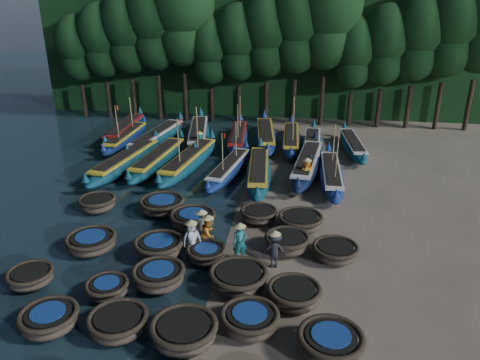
# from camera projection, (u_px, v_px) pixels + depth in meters

# --- Properties ---
(ground) EXTENTS (120.00, 120.00, 0.00)m
(ground) POSITION_uv_depth(u_px,v_px,m) (227.00, 240.00, 21.54)
(ground) COLOR #816F5E
(ground) RESTS_ON ground
(foliage_wall) EXTENTS (40.00, 3.00, 10.00)m
(foliage_wall) POSITION_uv_depth(u_px,v_px,m) (269.00, 57.00, 41.09)
(foliage_wall) COLOR black
(foliage_wall) RESTS_ON ground
(coracle_5) EXTENTS (2.44, 2.44, 0.74)m
(coracle_5) POSITION_uv_depth(u_px,v_px,m) (49.00, 319.00, 15.80)
(coracle_5) COLOR #4E3F31
(coracle_5) RESTS_ON ground
(coracle_6) EXTENTS (2.36, 2.36, 0.74)m
(coracle_6) POSITION_uv_depth(u_px,v_px,m) (118.00, 323.00, 15.64)
(coracle_6) COLOR #4E3F31
(coracle_6) RESTS_ON ground
(coracle_7) EXTENTS (2.70, 2.70, 0.84)m
(coracle_7) POSITION_uv_depth(u_px,v_px,m) (184.00, 332.00, 15.14)
(coracle_7) COLOR #4E3F31
(coracle_7) RESTS_ON ground
(coracle_8) EXTENTS (2.18, 2.18, 0.75)m
(coracle_8) POSITION_uv_depth(u_px,v_px,m) (250.00, 320.00, 15.75)
(coracle_8) COLOR #4E3F31
(coracle_8) RESTS_ON ground
(coracle_9) EXTENTS (2.36, 2.36, 0.84)m
(coracle_9) POSITION_uv_depth(u_px,v_px,m) (330.00, 343.00, 14.65)
(coracle_9) COLOR #4E3F31
(coracle_9) RESTS_ON ground
(coracle_10) EXTENTS (1.81, 1.81, 0.67)m
(coracle_10) POSITION_uv_depth(u_px,v_px,m) (31.00, 277.00, 18.16)
(coracle_10) COLOR #4E3F31
(coracle_10) RESTS_ON ground
(coracle_11) EXTENTS (1.68, 1.68, 0.66)m
(coracle_11) POSITION_uv_depth(u_px,v_px,m) (107.00, 288.00, 17.49)
(coracle_11) COLOR #4E3F31
(coracle_11) RESTS_ON ground
(coracle_12) EXTENTS (2.36, 2.36, 0.81)m
(coracle_12) POSITION_uv_depth(u_px,v_px,m) (159.00, 276.00, 18.06)
(coracle_12) COLOR #4E3F31
(coracle_12) RESTS_ON ground
(coracle_13) EXTENTS (2.62, 2.62, 0.82)m
(coracle_13) POSITION_uv_depth(u_px,v_px,m) (239.00, 278.00, 17.94)
(coracle_13) COLOR #4E3F31
(coracle_13) RESTS_ON ground
(coracle_14) EXTENTS (2.03, 2.03, 0.79)m
(coracle_14) POSITION_uv_depth(u_px,v_px,m) (294.00, 294.00, 17.03)
(coracle_14) COLOR #4E3F31
(coracle_14) RESTS_ON ground
(coracle_15) EXTENTS (2.32, 2.32, 0.75)m
(coracle_15) POSITION_uv_depth(u_px,v_px,m) (91.00, 242.00, 20.53)
(coracle_15) COLOR #4E3F31
(coracle_15) RESTS_ON ground
(coracle_16) EXTENTS (2.40, 2.40, 0.80)m
(coracle_16) POSITION_uv_depth(u_px,v_px,m) (159.00, 247.00, 20.08)
(coracle_16) COLOR #4E3F31
(coracle_16) RESTS_ON ground
(coracle_17) EXTENTS (1.71, 1.71, 0.67)m
(coracle_17) POSITION_uv_depth(u_px,v_px,m) (206.00, 253.00, 19.73)
(coracle_17) COLOR #4E3F31
(coracle_17) RESTS_ON ground
(coracle_18) EXTENTS (2.32, 2.32, 0.80)m
(coracle_18) POSITION_uv_depth(u_px,v_px,m) (287.00, 242.00, 20.44)
(coracle_18) COLOR #4E3F31
(coracle_18) RESTS_ON ground
(coracle_19) EXTENTS (2.24, 2.24, 0.67)m
(coracle_19) POSITION_uv_depth(u_px,v_px,m) (335.00, 251.00, 19.92)
(coracle_19) COLOR #4E3F31
(coracle_19) RESTS_ON ground
(coracle_20) EXTENTS (2.12, 2.12, 0.76)m
(coracle_20) POSITION_uv_depth(u_px,v_px,m) (97.00, 203.00, 24.17)
(coracle_20) COLOR #4E3F31
(coracle_20) RESTS_ON ground
(coracle_21) EXTENTS (2.81, 2.81, 0.77)m
(coracle_21) POSITION_uv_depth(u_px,v_px,m) (162.00, 205.00, 23.97)
(coracle_21) COLOR #4E3F31
(coracle_21) RESTS_ON ground
(coracle_22) EXTENTS (2.24, 2.24, 0.80)m
(coracle_22) POSITION_uv_depth(u_px,v_px,m) (193.00, 219.00, 22.45)
(coracle_22) COLOR #4E3F31
(coracle_22) RESTS_ON ground
(coracle_23) EXTENTS (2.17, 2.17, 0.68)m
(coracle_23) POSITION_uv_depth(u_px,v_px,m) (259.00, 214.00, 23.07)
(coracle_23) COLOR #4E3F31
(coracle_23) RESTS_ON ground
(coracle_24) EXTENTS (2.19, 2.19, 0.77)m
(coracle_24) POSITION_uv_depth(u_px,v_px,m) (300.00, 221.00, 22.32)
(coracle_24) COLOR #4E3F31
(coracle_24) RESTS_ON ground
(long_boat_2) EXTENTS (2.99, 8.71, 1.55)m
(long_boat_2) POSITION_uv_depth(u_px,v_px,m) (126.00, 161.00, 29.40)
(long_boat_2) COLOR #0E3F51
(long_boat_2) RESTS_ON ground
(long_boat_3) EXTENTS (2.48, 8.39, 1.49)m
(long_boat_3) POSITION_uv_depth(u_px,v_px,m) (158.00, 159.00, 29.85)
(long_boat_3) COLOR #0E3F51
(long_boat_3) RESTS_ON ground
(long_boat_4) EXTENTS (2.93, 8.82, 3.79)m
(long_boat_4) POSITION_uv_depth(u_px,v_px,m) (189.00, 161.00, 29.43)
(long_boat_4) COLOR #0E3F51
(long_boat_4) RESTS_ON ground
(long_boat_5) EXTENTS (2.56, 7.43, 3.20)m
(long_boat_5) POSITION_uv_depth(u_px,v_px,m) (229.00, 169.00, 28.47)
(long_boat_5) COLOR navy
(long_boat_5) RESTS_ON ground
(long_boat_6) EXTENTS (2.06, 8.41, 1.48)m
(long_boat_6) POSITION_uv_depth(u_px,v_px,m) (259.00, 171.00, 27.90)
(long_boat_6) COLOR #0E3F51
(long_boat_6) RESTS_ON ground
(long_boat_7) EXTENTS (2.62, 8.83, 1.57)m
(long_boat_7) POSITION_uv_depth(u_px,v_px,m) (307.00, 164.00, 28.90)
(long_boat_7) COLOR black
(long_boat_7) RESTS_ON ground
(long_boat_8) EXTENTS (1.48, 7.88, 3.35)m
(long_boat_8) POSITION_uv_depth(u_px,v_px,m) (331.00, 175.00, 27.47)
(long_boat_8) COLOR navy
(long_boat_8) RESTS_ON ground
(long_boat_9) EXTENTS (1.73, 8.46, 1.49)m
(long_boat_9) POSITION_uv_depth(u_px,v_px,m) (125.00, 130.00, 35.82)
(long_boat_9) COLOR #0E3F51
(long_boat_9) RESTS_ON ground
(long_boat_10) EXTENTS (1.67, 7.72, 3.28)m
(long_boat_10) POSITION_uv_depth(u_px,v_px,m) (126.00, 138.00, 34.13)
(long_boat_10) COLOR navy
(long_boat_10) RESTS_ON ground
(long_boat_11) EXTENTS (2.96, 8.76, 1.56)m
(long_boat_11) POSITION_uv_depth(u_px,v_px,m) (157.00, 138.00, 33.95)
(long_boat_11) COLOR #0E3F51
(long_boat_11) RESTS_ON ground
(long_boat_12) EXTENTS (3.10, 9.07, 1.62)m
(long_boat_12) POSITION_uv_depth(u_px,v_px,m) (198.00, 135.00, 34.60)
(long_boat_12) COLOR #0E3F51
(long_boat_12) RESTS_ON ground
(long_boat_13) EXTENTS (1.96, 7.95, 3.39)m
(long_boat_13) POSITION_uv_depth(u_px,v_px,m) (238.00, 138.00, 34.15)
(long_boat_13) COLOR navy
(long_boat_13) RESTS_ON ground
(long_boat_14) EXTENTS (2.47, 8.62, 1.53)m
(long_boat_14) POSITION_uv_depth(u_px,v_px,m) (266.00, 136.00, 34.42)
(long_boat_14) COLOR navy
(long_boat_14) RESTS_ON ground
(long_boat_15) EXTENTS (1.63, 8.11, 3.44)m
(long_boat_15) POSITION_uv_depth(u_px,v_px,m) (291.00, 140.00, 33.66)
(long_boat_15) COLOR navy
(long_boat_15) RESTS_ON ground
(long_boat_16) EXTENTS (1.68, 8.15, 1.43)m
(long_boat_16) POSITION_uv_depth(u_px,v_px,m) (312.00, 146.00, 32.37)
(long_boat_16) COLOR #0E3F51
(long_boat_16) RESTS_ON ground
(long_boat_17) EXTENTS (2.02, 7.39, 1.31)m
(long_boat_17) POSITION_uv_depth(u_px,v_px,m) (353.00, 145.00, 32.65)
(long_boat_17) COLOR #0E3F51
(long_boat_17) RESTS_ON ground
(fisherman_0) EXTENTS (0.96, 0.85, 1.84)m
(fisherman_0) POSITION_uv_depth(u_px,v_px,m) (192.00, 238.00, 19.97)
(fisherman_0) COLOR silver
(fisherman_0) RESTS_ON ground
(fisherman_1) EXTENTS (0.70, 0.56, 1.89)m
(fisherman_1) POSITION_uv_depth(u_px,v_px,m) (240.00, 241.00, 19.61)
(fisherman_1) COLOR #1B7470
(fisherman_1) RESTS_ON ground
(fisherman_2) EXTENTS (0.78, 0.92, 1.85)m
(fisherman_2) POSITION_uv_depth(u_px,v_px,m) (208.00, 233.00, 20.37)
(fisherman_2) COLOR orange
(fisherman_2) RESTS_ON ground
(fisherman_3) EXTENTS (1.08, 0.67, 1.80)m
(fisherman_3) POSITION_uv_depth(u_px,v_px,m) (274.00, 249.00, 19.20)
(fisherman_3) COLOR black
(fisherman_3) RESTS_ON ground
(fisherman_4) EXTENTS (1.00, 0.95, 1.86)m
(fisherman_4) POSITION_uv_depth(u_px,v_px,m) (202.00, 227.00, 20.83)
(fisherman_4) COLOR silver
(fisherman_4) RESTS_ON ground
(fisherman_5) EXTENTS (1.56, 0.83, 1.80)m
(fisherman_5) POSITION_uv_depth(u_px,v_px,m) (200.00, 143.00, 31.97)
(fisherman_5) COLOR #1B7470
(fisherman_5) RESTS_ON ground
(fisherman_6) EXTENTS (1.00, 0.86, 1.93)m
(fisherman_6) POSITION_uv_depth(u_px,v_px,m) (306.00, 173.00, 26.77)
(fisherman_6) COLOR orange
(fisherman_6) RESTS_ON ground
(tree_0) EXTENTS (3.68, 3.68, 8.68)m
(tree_0) POSITION_uv_depth(u_px,v_px,m) (77.00, 47.00, 39.49)
(tree_0) COLOR black
(tree_0) RESTS_ON ground
(tree_1) EXTENTS (4.09, 4.09, 9.65)m
(tree_1) POSITION_uv_depth(u_px,v_px,m) (102.00, 39.00, 38.94)
(tree_1) COLOR black
(tree_1) RESTS_ON ground
(tree_2) EXTENTS (4.51, 4.51, 10.63)m
(tree_2) POSITION_uv_depth(u_px,v_px,m) (128.00, 31.00, 38.40)
(tree_2) COLOR black
(tree_2) RESTS_ON ground
(tree_3) EXTENTS (4.92, 4.92, 11.60)m
(tree_3) POSITION_uv_depth(u_px,v_px,m) (154.00, 23.00, 37.85)
(tree_3) COLOR black
(tree_3) RESTS_ON ground
(tree_4) EXTENTS (5.34, 5.34, 12.58)m
(tree_4) POSITION_uv_depth(u_px,v_px,m) (182.00, 14.00, 37.31)
(tree_4) COLOR black
(tree_4) RESTS_ON ground
(tree_5) EXTENTS (3.68, 3.68, 8.68)m
(tree_5) POSITION_uv_depth(u_px,v_px,m) (211.00, 50.00, 38.07)
(tree_5) COLOR black
(tree_5) RESTS_ON ground
(tree_6) EXTENTS (4.09, 4.09, 9.65)m
(tree_6) POSITION_uv_depth(u_px,v_px,m) (239.00, 42.00, 37.52)
(tree_6) COLOR black
(tree_6) RESTS_ON ground
(tree_7) EXTENTS (4.51, 4.51, 10.63)m
(tree_7) POSITION_uv_depth(u_px,v_px,m) (267.00, 33.00, 36.98)
(tree_7) COLOR black
(tree_7) RESTS_ON ground
(tree_8) EXTENTS (4.92, 4.92, 11.60)m
(tree_8) POSITION_uv_depth(u_px,v_px,m) (297.00, 24.00, 36.43)
(tree_8) COLOR black
(tree_8) RESTS_ON ground
(tree_9) EXTENTS (5.34, 5.34, 12.58)m
(tree_9) POSITION_uv_depth(u_px,v_px,m) (328.00, 16.00, 35.89)
(tree_9) COLOR black
(tree_9) RESTS_ON ground
(tree_10) EXTENTS (3.68, 3.68, 8.68)m
(tree_10) POSITION_uv_depth(u_px,v_px,m) (355.00, 52.00, 36.65)
(tree_10) COLOR black
(tree_10) RESTS_ON ground
(tree_11) EXTENTS (4.09, 4.09, 9.65)m
(tree_11) POSITION_uv_depth(u_px,v_px,m) (386.00, 44.00, 36.10)
(tree_11) COLOR black
(tree_11) RESTS_ON ground
(tree_12) EXTENTS (4.51, 4.51, 10.63)m
(tree_12) POSITION_uv_depth(u_px,v_px,m) (418.00, 35.00, 35.56)
(tree_12) COLOR black
(tree_12) RESTS_ON ground
(tree_13) EXTENTS (4.92, 4.92, 11.60)m
(tree_13) POSITION_uv_depth(u_px,v_px,m) (451.00, 26.00, 35.01)
(tree_13) COLOR black
(tree_13) RESTS_ON ground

